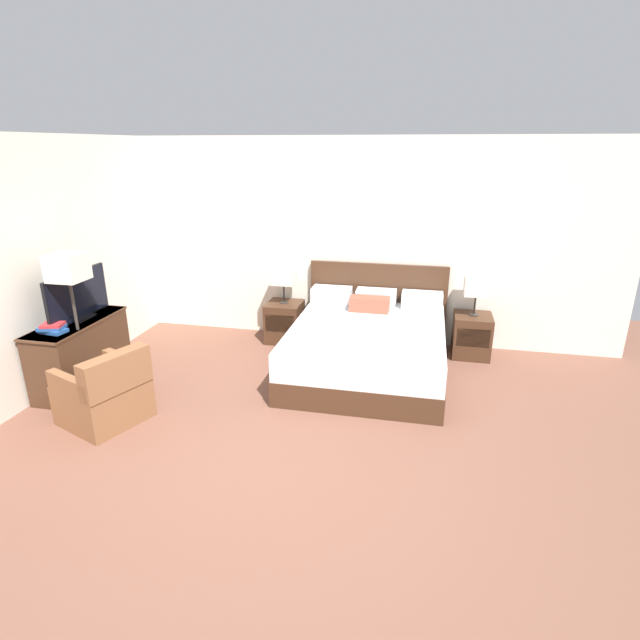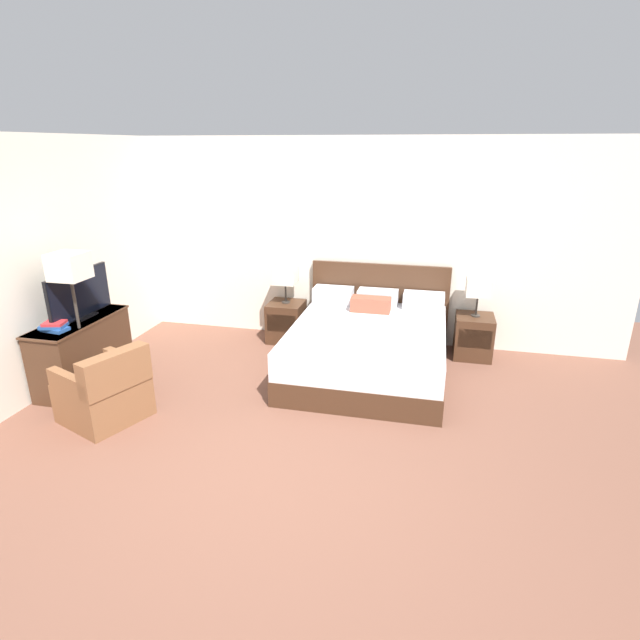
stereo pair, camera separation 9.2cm
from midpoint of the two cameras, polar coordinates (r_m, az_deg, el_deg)
ground_plane at (r=4.26m, az=-3.85°, el=-17.63°), size 9.73×9.73×0.00m
wall_back at (r=6.71m, az=4.10°, el=8.83°), size 7.05×0.06×2.68m
wall_left at (r=6.19m, az=-27.56°, el=5.79°), size 0.06×5.04×2.68m
bed at (r=5.93m, az=5.99°, el=-2.97°), size 1.82×2.11×1.09m
nightstand_left at (r=6.86m, az=-3.49°, el=-0.17°), size 0.46×0.48×0.54m
nightstand_right at (r=6.62m, az=17.50°, el=-1.80°), size 0.46×0.48×0.54m
table_lamp_left at (r=6.67m, az=-3.60°, el=5.08°), size 0.30×0.30×0.49m
table_lamp_right at (r=6.43m, az=18.08°, el=3.59°), size 0.30×0.30×0.49m
dresser at (r=6.15m, az=-25.10°, el=-3.23°), size 0.47×1.21×0.76m
tv at (r=6.03m, az=-25.37°, el=2.57°), size 0.18×0.95×0.53m
book_red_cover at (r=5.78m, az=-27.62°, el=-0.93°), size 0.27×0.18×0.04m
book_blue_cover at (r=5.77m, az=-27.76°, el=-0.60°), size 0.27×0.22×0.03m
book_small_top at (r=5.75m, az=-27.69°, el=-0.32°), size 0.23×0.21×0.03m
armchair_by_window at (r=5.31m, az=-22.87°, el=-7.69°), size 0.89×0.88×0.76m
floor_lamp at (r=5.61m, az=-26.19°, el=4.36°), size 0.32×0.32×1.55m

